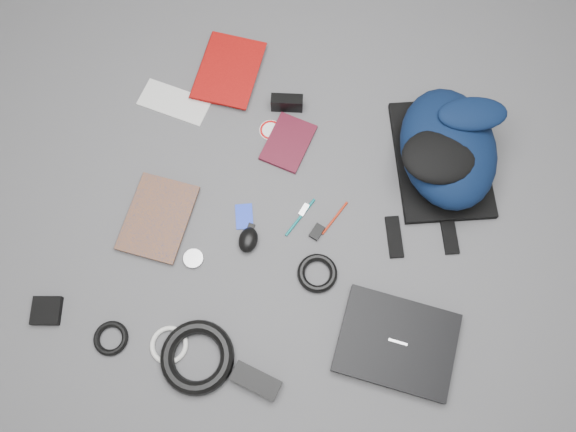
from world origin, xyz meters
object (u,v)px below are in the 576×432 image
(dvd_case, at_px, (288,143))
(mouse, at_px, (248,240))
(backpack, at_px, (448,148))
(pouch, at_px, (47,311))
(power_brick, at_px, (256,381))
(laptop, at_px, (397,343))
(textbook_red, at_px, (200,65))
(compact_camera, at_px, (287,103))
(comic_book, at_px, (129,210))

(dvd_case, height_order, mouse, mouse)
(backpack, height_order, pouch, backpack)
(power_brick, bearing_deg, laptop, 40.28)
(textbook_red, bearing_deg, mouse, -59.81)
(backpack, relative_size, compact_camera, 4.34)
(backpack, bearing_deg, textbook_red, 152.06)
(backpack, height_order, power_brick, backpack)
(laptop, bearing_deg, mouse, 160.80)
(backpack, relative_size, laptop, 1.38)
(power_brick, bearing_deg, compact_camera, 110.05)
(compact_camera, height_order, pouch, compact_camera)
(dvd_case, bearing_deg, compact_camera, 115.65)
(textbook_red, height_order, mouse, mouse)
(backpack, xyz_separation_m, laptop, (0.00, -0.57, -0.07))
(laptop, bearing_deg, pouch, -169.15)
(compact_camera, distance_m, pouch, 0.93)
(compact_camera, xyz_separation_m, pouch, (-0.44, -0.82, -0.02))
(compact_camera, bearing_deg, textbook_red, 154.65)
(comic_book, bearing_deg, backpack, 25.40)
(backpack, distance_m, power_brick, 0.85)
(dvd_case, distance_m, compact_camera, 0.13)
(mouse, bearing_deg, pouch, -147.95)
(laptop, xyz_separation_m, textbook_red, (-0.82, 0.67, -0.00))
(backpack, distance_m, mouse, 0.64)
(textbook_red, distance_m, dvd_case, 0.40)
(backpack, xyz_separation_m, comic_book, (-0.84, -0.44, -0.08))
(power_brick, relative_size, pouch, 1.66)
(laptop, relative_size, compact_camera, 3.13)
(compact_camera, bearing_deg, power_brick, -92.93)
(comic_book, height_order, mouse, mouse)
(textbook_red, bearing_deg, dvd_case, -29.89)
(mouse, bearing_deg, dvd_case, 82.08)
(laptop, bearing_deg, power_brick, -149.35)
(dvd_case, xyz_separation_m, pouch, (-0.48, -0.70, 0.00))
(power_brick, bearing_deg, pouch, -172.04)
(textbook_red, bearing_deg, laptop, -42.43)
(backpack, bearing_deg, dvd_case, 168.99)
(power_brick, xyz_separation_m, pouch, (-0.62, 0.00, -0.01))
(textbook_red, height_order, pouch, textbook_red)
(pouch, bearing_deg, laptop, 12.43)
(dvd_case, distance_m, pouch, 0.85)
(power_brick, bearing_deg, backpack, 75.27)
(comic_book, distance_m, dvd_case, 0.52)
(dvd_case, relative_size, mouse, 2.25)
(textbook_red, height_order, dvd_case, textbook_red)
(textbook_red, relative_size, compact_camera, 2.56)
(laptop, xyz_separation_m, mouse, (-0.48, 0.15, 0.00))
(laptop, distance_m, compact_camera, 0.79)
(laptop, xyz_separation_m, comic_book, (-0.85, 0.13, -0.01))
(textbook_red, distance_m, power_brick, 1.00)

